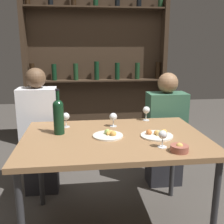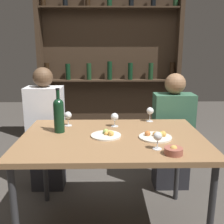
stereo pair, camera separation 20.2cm
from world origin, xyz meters
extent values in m
cube|color=olive|center=(0.00, 0.00, 0.76)|extent=(1.34, 0.92, 0.04)
cylinder|color=#2D2D30|center=(0.61, -0.40, 0.37)|extent=(0.04, 0.04, 0.74)
cylinder|color=#2D2D30|center=(-0.61, 0.40, 0.37)|extent=(0.04, 0.04, 0.74)
cylinder|color=#2D2D30|center=(0.61, 0.40, 0.37)|extent=(0.04, 0.04, 0.74)
cube|color=#38281C|center=(0.00, 2.04, 1.04)|extent=(1.95, 0.02, 2.08)
cube|color=#38281C|center=(-0.97, 1.93, 1.04)|extent=(0.06, 0.18, 2.08)
cube|color=#38281C|center=(0.97, 1.93, 1.04)|extent=(0.06, 0.18, 2.08)
cube|color=#38281C|center=(0.00, 1.93, 0.95)|extent=(1.87, 0.18, 0.02)
cylinder|color=black|center=(-0.89, 1.93, 1.08)|extent=(0.07, 0.07, 0.24)
cylinder|color=black|center=(-0.59, 1.94, 1.07)|extent=(0.07, 0.07, 0.23)
cylinder|color=#19381E|center=(-0.29, 1.93, 1.08)|extent=(0.07, 0.07, 0.23)
cylinder|color=black|center=(0.00, 1.93, 1.09)|extent=(0.07, 0.07, 0.26)
cylinder|color=black|center=(0.30, 1.93, 1.08)|extent=(0.07, 0.07, 0.24)
cylinder|color=#19381E|center=(0.59, 1.94, 1.08)|extent=(0.07, 0.07, 0.24)
cylinder|color=black|center=(0.89, 1.93, 1.08)|extent=(0.07, 0.07, 0.24)
cube|color=#38281C|center=(0.00, 1.93, 1.93)|extent=(1.87, 0.18, 0.02)
cylinder|color=black|center=(-0.41, 0.11, 0.89)|extent=(0.08, 0.08, 0.22)
sphere|color=black|center=(-0.41, 0.11, 1.00)|extent=(0.08, 0.08, 0.08)
cylinder|color=black|center=(-0.41, 0.11, 1.05)|extent=(0.03, 0.03, 0.11)
cylinder|color=black|center=(-0.41, 0.11, 1.11)|extent=(0.03, 0.03, 0.01)
cylinder|color=silver|center=(-0.36, 0.27, 0.78)|extent=(0.06, 0.06, 0.00)
cylinder|color=silver|center=(-0.36, 0.27, 0.81)|extent=(0.01, 0.01, 0.07)
sphere|color=silver|center=(-0.36, 0.27, 0.86)|extent=(0.06, 0.06, 0.06)
cylinder|color=silver|center=(0.34, 0.39, 0.78)|extent=(0.06, 0.06, 0.00)
cylinder|color=silver|center=(0.34, 0.39, 0.82)|extent=(0.01, 0.01, 0.07)
sphere|color=silver|center=(0.34, 0.39, 0.87)|extent=(0.06, 0.06, 0.06)
cylinder|color=silver|center=(0.28, -0.26, 0.78)|extent=(0.06, 0.06, 0.00)
cylinder|color=silver|center=(0.28, -0.26, 0.81)|extent=(0.01, 0.01, 0.07)
sphere|color=silver|center=(0.28, -0.26, 0.86)|extent=(0.06, 0.06, 0.06)
cylinder|color=silver|center=(0.02, 0.25, 0.78)|extent=(0.06, 0.06, 0.00)
cylinder|color=silver|center=(0.02, 0.25, 0.81)|extent=(0.01, 0.01, 0.06)
sphere|color=silver|center=(0.02, 0.25, 0.86)|extent=(0.06, 0.06, 0.06)
cylinder|color=silver|center=(0.31, -0.04, 0.78)|extent=(0.24, 0.24, 0.01)
sphere|color=gold|center=(0.31, -0.03, 0.80)|extent=(0.04, 0.04, 0.04)
sphere|color=#E5BC66|center=(0.32, -0.06, 0.80)|extent=(0.04, 0.04, 0.04)
sphere|color=gold|center=(0.37, -0.04, 0.80)|extent=(0.05, 0.05, 0.05)
sphere|color=#99B256|center=(0.34, -0.05, 0.80)|extent=(0.04, 0.04, 0.04)
sphere|color=#C67038|center=(0.26, -0.02, 0.80)|extent=(0.04, 0.04, 0.04)
cylinder|color=silver|center=(-0.05, 0.00, 0.78)|extent=(0.22, 0.22, 0.01)
sphere|color=gold|center=(-0.01, -0.02, 0.80)|extent=(0.04, 0.04, 0.04)
sphere|color=#99B256|center=(-0.05, 0.03, 0.80)|extent=(0.04, 0.04, 0.04)
sphere|color=gold|center=(-0.04, 0.00, 0.80)|extent=(0.03, 0.03, 0.03)
sphere|color=#E5BC66|center=(-0.02, 0.02, 0.80)|extent=(0.04, 0.04, 0.04)
cylinder|color=#995142|center=(0.37, -0.34, 0.80)|extent=(0.11, 0.11, 0.04)
sphere|color=gold|center=(0.37, -0.34, 0.81)|extent=(0.05, 0.05, 0.05)
cube|color=#26262B|center=(-0.64, 0.65, 0.23)|extent=(0.32, 0.22, 0.45)
cube|color=white|center=(-0.64, 0.65, 0.75)|extent=(0.35, 0.22, 0.59)
sphere|color=brown|center=(-0.64, 0.65, 1.14)|extent=(0.19, 0.19, 0.19)
cube|color=#26262B|center=(0.61, 0.65, 0.23)|extent=(0.35, 0.22, 0.45)
cube|color=#38664C|center=(0.61, 0.65, 0.71)|extent=(0.39, 0.22, 0.52)
sphere|color=#8C6647|center=(0.61, 0.65, 1.07)|extent=(0.20, 0.20, 0.20)
camera|label=1|loc=(-0.24, -1.81, 1.41)|focal=42.00mm
camera|label=2|loc=(-0.04, -1.83, 1.41)|focal=42.00mm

